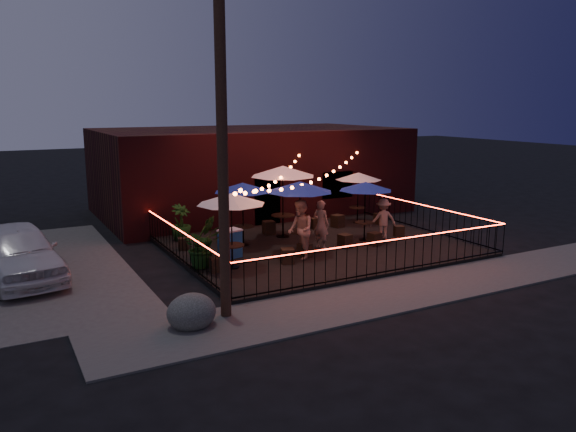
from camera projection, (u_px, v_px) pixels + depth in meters
name	position (u px, v px, depth m)	size (l,w,h in m)	color
ground	(348.00, 262.00, 18.60)	(110.00, 110.00, 0.00)	black
patio	(317.00, 247.00, 20.31)	(10.00, 8.00, 0.15)	black
sidewalk	(413.00, 290.00, 15.79)	(18.00, 2.50, 0.05)	#474442
brick_building	(250.00, 170.00, 27.29)	(14.00, 8.00, 4.00)	#340E10
utility_pole	(223.00, 155.00, 13.06)	(0.26, 0.26, 8.00)	#341E15
fence_front	(386.00, 257.00, 16.74)	(10.00, 0.04, 1.04)	black
fence_left	(183.00, 248.00, 17.87)	(0.04, 8.00, 1.04)	black
fence_right	(423.00, 218.00, 22.52)	(0.04, 8.00, 1.04)	black
festoon_lights	(297.00, 183.00, 19.10)	(10.02, 8.72, 1.32)	#FD6227
cafe_table_0	(231.00, 200.00, 17.08)	(2.42, 2.42, 2.35)	black
cafe_table_1	(243.00, 188.00, 19.86)	(2.22, 2.22, 2.28)	black
cafe_table_2	(300.00, 188.00, 18.74)	(2.56, 2.56, 2.47)	black
cafe_table_3	(283.00, 172.00, 21.07)	(2.83, 2.83, 2.73)	black
cafe_table_4	(366.00, 187.00, 20.63)	(2.49, 2.49, 2.20)	black
cafe_table_5	(358.00, 177.00, 23.74)	(2.32, 2.32, 2.16)	black
bistro_chair_0	(216.00, 265.00, 17.03)	(0.37, 0.37, 0.44)	black
bistro_chair_1	(287.00, 256.00, 17.94)	(0.40, 0.40, 0.47)	black
bistro_chair_2	(183.00, 244.00, 19.60)	(0.35, 0.35, 0.42)	black
bistro_chair_3	(223.00, 237.00, 20.47)	(0.40, 0.40, 0.47)	black
bistro_chair_4	(305.00, 250.00, 18.66)	(0.39, 0.39, 0.46)	black
bistro_chair_5	(345.00, 241.00, 19.91)	(0.40, 0.40, 0.47)	black
bistro_chair_6	(269.00, 228.00, 21.95)	(0.43, 0.43, 0.51)	black
bistro_chair_7	(315.00, 223.00, 22.91)	(0.36, 0.36, 0.43)	black
bistro_chair_8	(374.00, 239.00, 20.23)	(0.39, 0.39, 0.46)	black
bistro_chair_9	(399.00, 231.00, 21.56)	(0.35, 0.35, 0.42)	black
bistro_chair_10	(338.00, 221.00, 23.18)	(0.43, 0.43, 0.51)	black
bistro_chair_11	(379.00, 218.00, 23.85)	(0.38, 0.38, 0.45)	black
patron_a	(321.00, 224.00, 19.68)	(0.63, 0.41, 1.72)	tan
patron_b	(300.00, 230.00, 18.32)	(0.95, 0.74, 1.95)	#D0B490
patron_c	(383.00, 219.00, 21.06)	(0.99, 0.57, 1.54)	tan
potted_shrub_a	(202.00, 246.00, 17.45)	(1.19, 1.03, 1.33)	#0D350A
potted_shrub_b	(205.00, 237.00, 18.48)	(0.78, 0.63, 1.42)	#123E0D
potted_shrub_c	(181.00, 222.00, 20.90)	(0.75, 0.75, 1.34)	#193C0F
cooler	(230.00, 243.00, 18.54)	(0.83, 0.68, 0.96)	#2260B1
boulder	(191.00, 312.00, 13.07)	(1.02, 0.87, 0.80)	#40403B
car_white	(18.00, 252.00, 16.65)	(1.98, 4.93, 1.68)	silver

